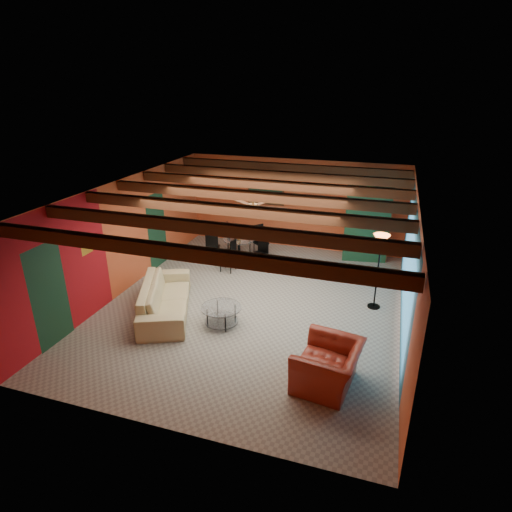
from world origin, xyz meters
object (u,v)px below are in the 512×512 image
(sofa, at_px, (165,298))
(coffee_table, at_px, (221,316))
(armchair, at_px, (328,366))
(vase, at_px, (239,227))
(floor_lamp, at_px, (378,272))
(potted_plant, at_px, (372,181))
(armoire, at_px, (368,224))
(dining_table, at_px, (239,246))

(sofa, xyz_separation_m, coffee_table, (1.38, -0.12, -0.14))
(armchair, bearing_deg, sofa, -101.82)
(vase, bearing_deg, floor_lamp, -22.62)
(potted_plant, relative_size, vase, 2.17)
(floor_lamp, bearing_deg, sofa, -159.28)
(armchair, height_order, armoire, armoire)
(armoire, relative_size, potted_plant, 4.67)
(vase, bearing_deg, armchair, -54.80)
(coffee_table, relative_size, dining_table, 0.48)
(coffee_table, height_order, potted_plant, potted_plant)
(armchair, height_order, coffee_table, armchair)
(sofa, distance_m, potted_plant, 6.36)
(sofa, xyz_separation_m, dining_table, (0.55, 3.27, 0.10))
(armchair, height_order, potted_plant, potted_plant)
(armoire, distance_m, floor_lamp, 2.97)
(sofa, height_order, armoire, armoire)
(sofa, bearing_deg, vase, -32.88)
(coffee_table, relative_size, vase, 4.20)
(sofa, height_order, armchair, armchair)
(floor_lamp, height_order, vase, floor_lamp)
(potted_plant, bearing_deg, armchair, -91.37)
(armchair, relative_size, potted_plant, 2.64)
(floor_lamp, bearing_deg, coffee_table, -149.47)
(vase, bearing_deg, dining_table, 0.00)
(armoire, bearing_deg, dining_table, -167.23)
(potted_plant, height_order, vase, potted_plant)
(coffee_table, height_order, floor_lamp, floor_lamp)
(sofa, bearing_deg, armoire, -64.04)
(armchair, xyz_separation_m, potted_plant, (0.14, 5.95, 1.90))
(sofa, xyz_separation_m, potted_plant, (3.95, 4.60, 1.92))
(floor_lamp, xyz_separation_m, potted_plant, (-0.45, 2.94, 1.39))
(armchair, distance_m, vase, 5.69)
(coffee_table, bearing_deg, armchair, -26.90)
(vase, bearing_deg, coffee_table, -76.24)
(dining_table, bearing_deg, floor_lamp, -22.62)
(armoire, bearing_deg, vase, -167.23)
(armchair, bearing_deg, armoire, -173.63)
(dining_table, relative_size, armoire, 0.87)
(floor_lamp, bearing_deg, dining_table, 157.38)
(armchair, bearing_deg, dining_table, -137.06)
(potted_plant, bearing_deg, armoire, 0.00)
(potted_plant, bearing_deg, dining_table, -158.64)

